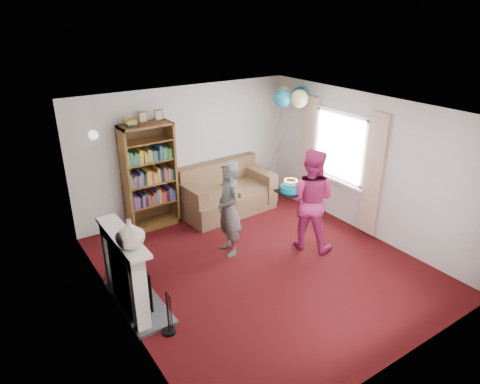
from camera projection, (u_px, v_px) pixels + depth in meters
ground at (262, 265)px, 6.86m from camera, size 5.00×5.00×0.00m
wall_back at (186, 151)px, 8.28m from camera, size 4.50×0.02×2.50m
wall_left at (115, 236)px, 5.21m from camera, size 0.02×5.00×2.50m
wall_right at (366, 165)px, 7.52m from camera, size 0.02×5.00×2.50m
ceiling at (266, 111)px, 5.87m from camera, size 4.50×5.00×0.01m
fireplace at (129, 275)px, 5.74m from camera, size 0.55×1.80×1.12m
window_bay at (339, 159)px, 7.97m from camera, size 0.14×2.02×2.20m
wall_sconce at (93, 135)px, 7.02m from camera, size 0.16×0.23×0.16m
bookcase at (149, 177)px, 7.79m from camera, size 0.93×0.42×2.17m
sofa at (225, 194)px, 8.61m from camera, size 1.83×0.97×0.97m
wicker_basket at (133, 276)px, 6.32m from camera, size 0.39×0.39×0.35m
person_striped at (229, 209)px, 6.93m from camera, size 0.46×0.64×1.61m
person_magenta at (310, 200)px, 7.08m from camera, size 1.03×1.08×1.75m
birthday_cake at (291, 189)px, 6.98m from camera, size 0.40×0.40×0.22m
balloons at (291, 97)px, 8.23m from camera, size 0.90×0.78×1.70m
mantel_vase at (130, 233)px, 5.15m from camera, size 0.37×0.37×0.37m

